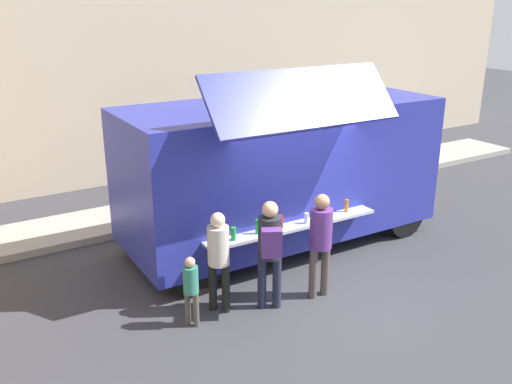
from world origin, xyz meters
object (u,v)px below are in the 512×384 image
food_truck_main (281,168)px  customer_mid_with_backpack (270,245)px  trash_bin (351,163)px  customer_rear_waiting (218,253)px  child_near_queue (191,285)px  customer_front_ordering (321,237)px

food_truck_main → customer_mid_with_backpack: size_ratio=3.44×
trash_bin → customer_rear_waiting: 7.28m
child_near_queue → trash_bin: bearing=-1.3°
food_truck_main → customer_rear_waiting: food_truck_main is taller
customer_mid_with_backpack → trash_bin: bearing=-23.6°
food_truck_main → customer_front_ordering: food_truck_main is taller
child_near_queue → food_truck_main: bearing=-0.3°
customer_front_ordering → customer_mid_with_backpack: customer_mid_with_backpack is taller
trash_bin → customer_rear_waiting: (-6.07, -3.99, 0.49)m
trash_bin → child_near_queue: size_ratio=0.87×
customer_mid_with_backpack → customer_rear_waiting: size_ratio=1.08×
customer_front_ordering → customer_rear_waiting: size_ratio=1.08×
food_truck_main → trash_bin: size_ratio=6.34×
food_truck_main → child_near_queue: food_truck_main is taller
trash_bin → child_near_queue: child_near_queue is taller
customer_front_ordering → customer_rear_waiting: 1.65m
customer_mid_with_backpack → customer_front_ordering: bearing=-67.9°
customer_front_ordering → customer_rear_waiting: customer_front_ordering is taller
trash_bin → customer_rear_waiting: bearing=-146.7°
customer_rear_waiting → child_near_queue: size_ratio=1.47×
trash_bin → customer_mid_with_backpack: (-5.38, -4.35, 0.60)m
customer_mid_with_backpack → customer_rear_waiting: customer_mid_with_backpack is taller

